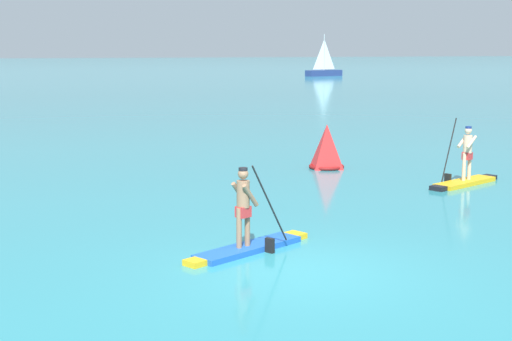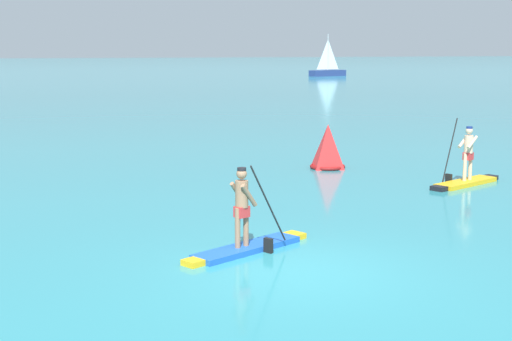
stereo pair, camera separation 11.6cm
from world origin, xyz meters
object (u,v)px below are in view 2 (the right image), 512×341
at_px(paddleboarder_far_right, 466,173).
at_px(race_marker_buoy, 328,149).
at_px(sailboat_right_horizon, 328,71).
at_px(paddleboarder_mid_center, 246,234).

relative_size(paddleboarder_far_right, race_marker_buoy, 1.94).
bearing_deg(paddleboarder_far_right, sailboat_right_horizon, -134.36).
relative_size(paddleboarder_far_right, sailboat_right_horizon, 0.53).
height_order(paddleboarder_mid_center, sailboat_right_horizon, sailboat_right_horizon).
bearing_deg(paddleboarder_far_right, paddleboarder_mid_center, 6.78).
xyz_separation_m(paddleboarder_mid_center, race_marker_buoy, (5.08, 9.39, 0.31)).
bearing_deg(paddleboarder_far_right, race_marker_buoy, -80.69).
height_order(paddleboarder_far_right, sailboat_right_horizon, sailboat_right_horizon).
relative_size(paddleboarder_mid_center, race_marker_buoy, 1.98).
height_order(paddleboarder_mid_center, paddleboarder_far_right, paddleboarder_far_right).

